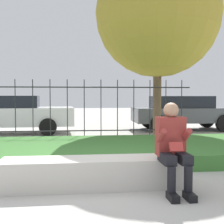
# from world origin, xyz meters

# --- Properties ---
(ground_plane) EXTENTS (60.00, 60.00, 0.00)m
(ground_plane) POSITION_xyz_m (0.00, 0.00, 0.00)
(ground_plane) COLOR #B2AFA8
(stone_bench) EXTENTS (2.59, 0.58, 0.42)m
(stone_bench) POSITION_xyz_m (0.01, 0.00, 0.19)
(stone_bench) COLOR beige
(stone_bench) RESTS_ON ground_plane
(person_seated_reader) EXTENTS (0.42, 0.73, 1.22)m
(person_seated_reader) POSITION_xyz_m (1.08, -0.32, 0.66)
(person_seated_reader) COLOR black
(person_seated_reader) RESTS_ON ground_plane
(grass_berm) EXTENTS (8.03, 3.00, 0.28)m
(grass_berm) POSITION_xyz_m (0.00, 2.20, 0.14)
(grass_berm) COLOR #3D7533
(grass_berm) RESTS_ON ground_plane
(iron_fence) EXTENTS (6.03, 0.03, 1.77)m
(iron_fence) POSITION_xyz_m (-0.00, 4.22, 0.92)
(iron_fence) COLOR #232326
(iron_fence) RESTS_ON ground_plane
(car_parked_left) EXTENTS (4.67, 2.07, 1.33)m
(car_parked_left) POSITION_xyz_m (-2.66, 6.77, 0.71)
(car_parked_left) COLOR silver
(car_parked_left) RESTS_ON ground_plane
(car_parked_right) EXTENTS (3.99, 1.91, 1.31)m
(car_parked_right) POSITION_xyz_m (3.92, 7.24, 0.71)
(car_parked_right) COLOR #4C5156
(car_parked_right) RESTS_ON ground_plane
(tree_behind_fence) EXTENTS (3.83, 3.83, 5.73)m
(tree_behind_fence) POSITION_xyz_m (2.29, 5.06, 3.81)
(tree_behind_fence) COLOR brown
(tree_behind_fence) RESTS_ON ground_plane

